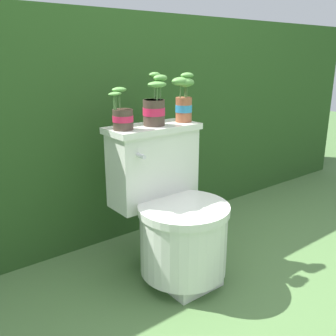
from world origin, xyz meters
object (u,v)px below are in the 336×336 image
Objects in this scene: potted_plant_left at (122,116)px; potted_plant_middle at (184,98)px; toilet at (173,213)px; potted_plant_midleft at (155,107)px.

potted_plant_left is 0.36m from potted_plant_middle.
toilet is 2.95× the size of potted_plant_midleft.
potted_plant_middle is at bearing -0.89° from potted_plant_midleft.
potted_plant_left is at bearing 179.16° from potted_plant_midleft.
potted_plant_midleft is 0.18m from potted_plant_middle.
potted_plant_left is 0.76× the size of potted_plant_midleft.
potted_plant_midleft is at bearing 88.61° from toilet.
potted_plant_middle is (0.36, -0.01, 0.05)m from potted_plant_left.
potted_plant_middle is at bearing -0.86° from potted_plant_left.
potted_plant_midleft is (0.00, 0.15, 0.50)m from toilet.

